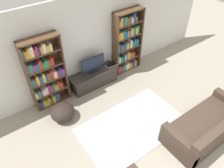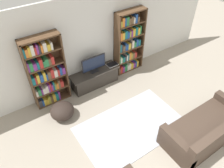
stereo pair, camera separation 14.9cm
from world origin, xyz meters
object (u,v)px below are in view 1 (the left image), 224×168
television (93,64)px  couch_right_sofa (207,127)px  bookshelf_right (126,43)px  laptop (111,64)px  bookshelf_left (45,74)px  tv_stand (94,78)px  beanbag_ottoman (63,112)px

television → couch_right_sofa: (1.17, -3.05, -0.49)m
bookshelf_right → laptop: bearing=-169.1°
bookshelf_right → laptop: 0.80m
bookshelf_left → tv_stand: bookshelf_left is taller
couch_right_sofa → beanbag_ottoman: bearing=135.8°
bookshelf_left → couch_right_sofa: (2.50, -3.14, -0.70)m
couch_right_sofa → beanbag_ottoman: 3.47m
laptop → tv_stand: bearing=178.4°
bookshelf_right → beanbag_ottoman: 2.77m
tv_stand → television: (-0.00, 0.01, 0.50)m
bookshelf_left → beanbag_ottoman: (0.01, -0.72, -0.76)m
bookshelf_right → television: (-1.25, -0.09, -0.21)m
bookshelf_right → bookshelf_left: bearing=180.0°
bookshelf_left → laptop: bearing=-3.7°
tv_stand → couch_right_sofa: bearing=-68.8°
television → beanbag_ottoman: bearing=-154.5°
bookshelf_right → tv_stand: size_ratio=1.35×
bookshelf_right → beanbag_ottoman: (-2.56, -0.72, -0.76)m
tv_stand → laptop: laptop is taller
bookshelf_right → couch_right_sofa: 3.22m
bookshelf_right → couch_right_sofa: (-0.07, -3.14, -0.70)m
bookshelf_left → tv_stand: size_ratio=1.35×
bookshelf_left → television: (1.32, -0.09, -0.21)m
couch_right_sofa → bookshelf_left: bearing=128.5°
couch_right_sofa → beanbag_ottoman: couch_right_sofa is taller
tv_stand → laptop: 0.65m
bookshelf_right → television: 1.27m
bookshelf_left → couch_right_sofa: size_ratio=0.95×
laptop → couch_right_sofa: (0.57, -3.01, -0.24)m
tv_stand → laptop: size_ratio=4.41×
laptop → couch_right_sofa: couch_right_sofa is taller
tv_stand → television: size_ratio=1.98×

